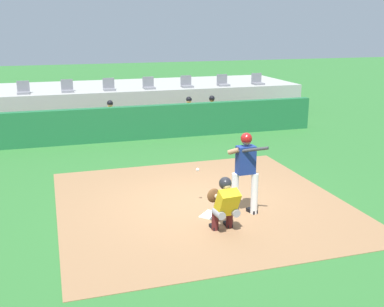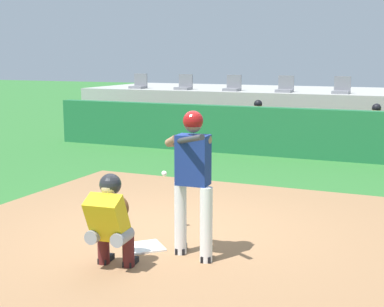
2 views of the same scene
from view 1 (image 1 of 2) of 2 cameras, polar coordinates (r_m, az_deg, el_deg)
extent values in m
plane|color=#2D6B2D|center=(10.83, 1.09, -6.05)|extent=(80.00, 80.00, 0.00)
cube|color=#936B47|center=(10.83, 1.10, -6.03)|extent=(6.40, 6.40, 0.01)
cube|color=white|center=(10.12, 2.52, -7.52)|extent=(0.62, 0.62, 0.02)
cylinder|color=silver|center=(10.13, 5.25, -4.90)|extent=(0.15, 0.15, 0.92)
cylinder|color=silver|center=(10.17, 7.60, -4.90)|extent=(0.15, 0.15, 0.92)
cube|color=navy|center=(9.91, 6.55, -0.78)|extent=(0.39, 0.26, 0.60)
sphere|color=#996B4C|center=(9.80, 6.63, 1.64)|extent=(0.21, 0.21, 0.21)
sphere|color=maroon|center=(9.79, 6.64, 1.84)|extent=(0.24, 0.24, 0.24)
cylinder|color=#996B4C|center=(9.75, 5.09, 0.29)|extent=(0.26, 0.24, 0.17)
cylinder|color=#996B4C|center=(9.88, 5.99, 0.46)|extent=(0.57, 0.12, 0.18)
cylinder|color=#333338|center=(9.67, 6.85, 0.39)|extent=(0.71, 0.57, 0.24)
cube|color=black|center=(10.32, 4.98, -6.97)|extent=(0.19, 0.28, 0.09)
cube|color=black|center=(10.36, 7.29, -6.96)|extent=(0.19, 0.28, 0.09)
cylinder|color=gray|center=(9.20, 3.25, -7.28)|extent=(0.19, 0.33, 0.16)
cylinder|color=#4C1919|center=(9.41, 2.83, -8.14)|extent=(0.14, 0.14, 0.42)
cube|color=black|center=(9.53, 2.66, -8.94)|extent=(0.13, 0.25, 0.08)
cylinder|color=gray|center=(9.34, 5.03, -6.97)|extent=(0.19, 0.33, 0.16)
cylinder|color=#4C1919|center=(9.54, 4.58, -7.83)|extent=(0.14, 0.14, 0.42)
cube|color=black|center=(9.66, 4.39, -8.62)|extent=(0.13, 0.25, 0.08)
cube|color=gold|center=(9.14, 4.31, -5.96)|extent=(0.44, 0.47, 0.57)
cube|color=#2D2D33|center=(9.24, 3.98, -5.71)|extent=(0.40, 0.29, 0.45)
sphere|color=beige|center=(9.09, 4.13, -3.79)|extent=(0.21, 0.21, 0.21)
sphere|color=#232328|center=(9.10, 4.07, -3.64)|extent=(0.25, 0.25, 0.25)
cylinder|color=beige|center=(9.32, 3.47, -5.54)|extent=(0.14, 0.46, 0.10)
ellipsoid|color=brown|center=(9.49, 2.65, -5.13)|extent=(0.29, 0.15, 0.30)
sphere|color=white|center=(10.49, 0.68, -1.97)|extent=(0.07, 0.07, 0.07)
cube|color=#1E6638|center=(16.72, -5.87, 3.77)|extent=(13.00, 0.30, 1.20)
cube|color=olive|center=(17.76, -6.48, 3.20)|extent=(11.80, 0.44, 0.45)
cylinder|color=#939399|center=(17.29, -10.17, 3.62)|extent=(0.15, 0.40, 0.15)
cylinder|color=#939399|center=(17.15, -10.05, 2.62)|extent=(0.13, 0.13, 0.45)
cube|color=maroon|center=(17.14, -10.00, 1.99)|extent=(0.11, 0.24, 0.08)
cylinder|color=#939399|center=(17.32, -9.32, 3.68)|extent=(0.15, 0.40, 0.15)
cylinder|color=#939399|center=(17.18, -9.19, 2.69)|extent=(0.13, 0.13, 0.45)
cube|color=maroon|center=(17.18, -9.14, 2.05)|extent=(0.11, 0.24, 0.08)
cube|color=gold|center=(17.47, -9.88, 4.66)|extent=(0.36, 0.22, 0.54)
sphere|color=tan|center=(17.40, -9.94, 5.92)|extent=(0.20, 0.20, 0.20)
sphere|color=black|center=(17.39, -9.95, 6.05)|extent=(0.22, 0.22, 0.22)
cylinder|color=tan|center=(17.33, -10.46, 4.18)|extent=(0.09, 0.41, 0.22)
cylinder|color=tan|center=(17.38, -9.15, 4.27)|extent=(0.09, 0.41, 0.22)
cylinder|color=#939399|center=(17.88, -0.57, 4.26)|extent=(0.15, 0.40, 0.15)
cylinder|color=#939399|center=(17.75, -0.39, 3.30)|extent=(0.13, 0.13, 0.45)
cube|color=maroon|center=(17.74, -0.34, 2.68)|extent=(0.11, 0.24, 0.08)
cylinder|color=#939399|center=(17.96, 0.23, 4.31)|extent=(0.15, 0.40, 0.15)
cylinder|color=#939399|center=(17.83, 0.42, 3.35)|extent=(0.13, 0.13, 0.45)
cube|color=maroon|center=(17.82, 0.46, 2.74)|extent=(0.11, 0.24, 0.08)
cube|color=gold|center=(18.08, -0.38, 5.25)|extent=(0.36, 0.22, 0.54)
sphere|color=tan|center=(18.01, -0.38, 6.47)|extent=(0.20, 0.20, 0.20)
sphere|color=black|center=(18.01, -0.38, 6.60)|extent=(0.22, 0.22, 0.22)
cylinder|color=tan|center=(17.91, -0.86, 4.80)|extent=(0.09, 0.41, 0.22)
cylinder|color=tan|center=(18.02, 0.36, 4.87)|extent=(0.09, 0.41, 0.22)
cylinder|color=#939399|center=(18.17, 2.25, 4.42)|extent=(0.15, 0.40, 0.15)
cylinder|color=#939399|center=(18.03, 2.45, 3.48)|extent=(0.13, 0.13, 0.45)
cube|color=maroon|center=(18.03, 2.50, 2.87)|extent=(0.11, 0.24, 0.08)
cylinder|color=#939399|center=(18.25, 3.02, 4.47)|extent=(0.15, 0.40, 0.15)
cylinder|color=#939399|center=(18.12, 3.23, 3.53)|extent=(0.13, 0.13, 0.45)
cube|color=maroon|center=(18.11, 3.28, 2.92)|extent=(0.11, 0.24, 0.08)
cube|color=gold|center=(18.36, 2.42, 5.40)|extent=(0.36, 0.22, 0.54)
sphere|color=brown|center=(18.30, 2.43, 6.60)|extent=(0.20, 0.20, 0.20)
sphere|color=black|center=(18.29, 2.43, 6.73)|extent=(0.22, 0.22, 0.22)
cylinder|color=brown|center=(18.19, 1.96, 4.96)|extent=(0.09, 0.41, 0.22)
cylinder|color=brown|center=(18.32, 3.15, 5.02)|extent=(0.09, 0.41, 0.22)
cube|color=#9E9E99|center=(20.97, -8.28, 6.35)|extent=(15.00, 4.40, 1.40)
cube|color=slate|center=(19.06, -19.81, 6.94)|extent=(0.46, 0.46, 0.08)
cube|color=slate|center=(19.23, -19.86, 7.73)|extent=(0.46, 0.06, 0.40)
cube|color=slate|center=(19.05, -14.90, 7.33)|extent=(0.46, 0.46, 0.08)
cube|color=slate|center=(19.22, -14.98, 8.12)|extent=(0.46, 0.06, 0.40)
cube|color=slate|center=(19.18, -10.01, 7.67)|extent=(0.46, 0.46, 0.08)
cube|color=slate|center=(19.35, -10.13, 8.45)|extent=(0.46, 0.06, 0.40)
cube|color=slate|center=(19.45, -5.22, 7.94)|extent=(0.46, 0.46, 0.08)
cube|color=slate|center=(19.61, -5.36, 8.71)|extent=(0.46, 0.06, 0.40)
cube|color=slate|center=(19.84, -0.58, 8.16)|extent=(0.46, 0.46, 0.08)
cube|color=slate|center=(20.00, -0.75, 8.91)|extent=(0.46, 0.06, 0.40)
cube|color=slate|center=(20.36, 3.85, 8.31)|extent=(0.46, 0.46, 0.08)
cube|color=slate|center=(20.52, 3.66, 9.05)|extent=(0.46, 0.06, 0.40)
cube|color=slate|center=(20.99, 8.05, 8.41)|extent=(0.46, 0.46, 0.08)
cube|color=slate|center=(21.14, 7.84, 9.13)|extent=(0.46, 0.06, 0.40)
camera|label=2|loc=(7.18, 48.37, -2.37)|focal=52.38mm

